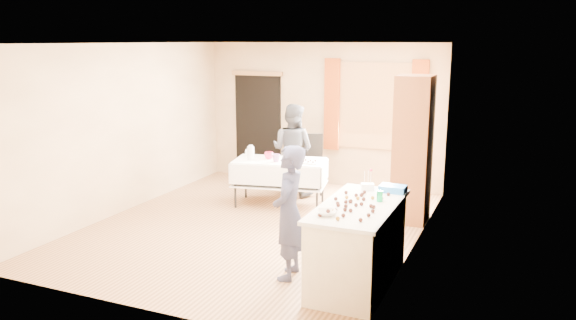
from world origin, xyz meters
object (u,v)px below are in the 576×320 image
at_px(woman, 292,150).
at_px(counter, 358,244).
at_px(chair, 310,176).
at_px(girl, 289,213).
at_px(cabinet, 413,150).
at_px(party_table, 280,178).

bearing_deg(woman, counter, 129.26).
xyz_separation_m(chair, girl, (1.06, -3.46, 0.45)).
bearing_deg(woman, girl, 117.43).
distance_m(cabinet, girl, 2.75).
bearing_deg(girl, party_table, -162.78).
xyz_separation_m(party_table, chair, (0.19, 0.90, -0.14)).
xyz_separation_m(girl, woman, (-1.31, 3.23, 0.03)).
bearing_deg(counter, chair, 118.79).
relative_size(cabinet, girl, 1.42).
xyz_separation_m(cabinet, chair, (-1.92, 0.87, -0.77)).
xyz_separation_m(cabinet, girl, (-0.86, -2.59, -0.32)).
height_order(counter, girl, girl).
bearing_deg(chair, cabinet, -44.54).
xyz_separation_m(cabinet, woman, (-2.17, 0.64, -0.28)).
distance_m(counter, woman, 3.73).
bearing_deg(woman, party_table, 99.88).
xyz_separation_m(party_table, woman, (-0.05, 0.66, 0.35)).
distance_m(cabinet, counter, 2.53).
bearing_deg(counter, woman, 123.88).
bearing_deg(girl, chair, -171.83).
height_order(chair, girl, girl).
height_order(cabinet, chair, cabinet).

